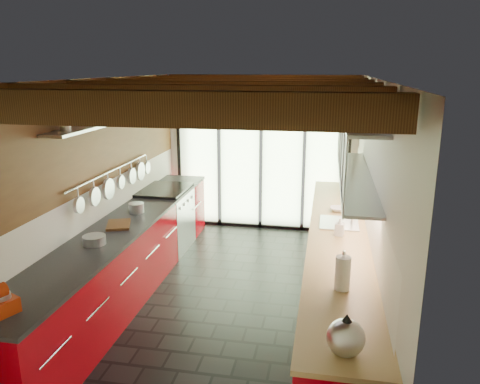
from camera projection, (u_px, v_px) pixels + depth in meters
The scene contains 17 objects.
ground at pixel (228, 300), 5.65m from camera, with size 5.50×5.50×0.00m, color black.
room_shell at pixel (227, 166), 5.22m from camera, with size 5.50×5.50×5.50m.
ceiling_beams at pixel (233, 91), 5.37m from camera, with size 3.14×5.06×4.90m.
glass_door at pixel (261, 133), 7.78m from camera, with size 2.95×0.10×2.90m.
left_counter at pixel (127, 257), 5.76m from camera, with size 0.68×5.00×0.92m.
range_stove at pixel (166, 219), 7.14m from camera, with size 0.66×0.90×0.97m.
right_counter at pixel (337, 273), 5.31m from camera, with size 0.68×5.00×0.92m.
sink_assembly at pixel (340, 220), 5.55m from camera, with size 0.45×0.52×0.43m.
upper_cabinets_right at pixel (358, 148), 5.20m from camera, with size 0.34×3.00×3.00m.
left_wall_fixtures at pixel (115, 146), 5.73m from camera, with size 0.28×2.60×0.96m.
pot_large at pixel (136, 208), 5.97m from camera, with size 0.19×0.19×0.12m, color silver.
pot_small at pixel (94, 240), 4.91m from camera, with size 0.24×0.24×0.09m, color silver.
cutting_board at pixel (119, 225), 5.48m from camera, with size 0.26×0.36×0.03m, color brown.
kettle at pixel (346, 335), 3.02m from camera, with size 0.27×0.32×0.29m.
paper_towel at pixel (343, 274), 3.88m from camera, with size 0.16×0.16×0.35m.
soap_bottle at pixel (340, 227), 5.15m from camera, with size 0.09×0.10×0.21m, color silver.
bowl at pixel (338, 209), 6.04m from camera, with size 0.21×0.21×0.05m, color silver.
Camera 1 is at (1.09, -5.00, 2.73)m, focal length 35.00 mm.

